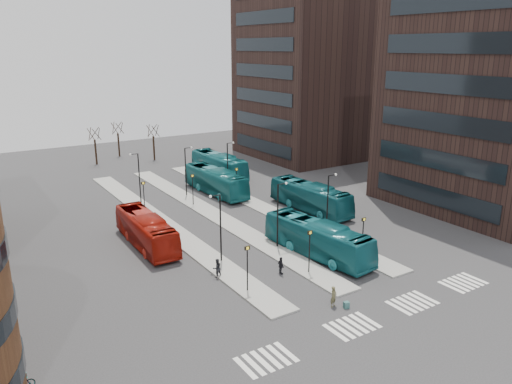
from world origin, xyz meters
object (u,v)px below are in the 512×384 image
red_bus (146,230)px  teal_bus_d (219,165)px  commuter_a (217,268)px  bicycle_far (19,384)px  teal_bus_b (216,181)px  teal_bus_a (318,239)px  teal_bus_c (310,197)px  suitcase (346,305)px  commuter_b (281,266)px  commuter_c (277,237)px  traveller (334,297)px

red_bus → teal_bus_d: bearing=47.9°
commuter_a → bicycle_far: bearing=21.8°
bicycle_far → teal_bus_b: bearing=-42.2°
teal_bus_a → teal_bus_b: teal_bus_b is taller
teal_bus_c → suitcase: bearing=-125.1°
suitcase → teal_bus_b: bearing=91.1°
teal_bus_b → commuter_a: (-11.42, -21.53, -0.85)m
red_bus → teal_bus_a: (12.14, -10.55, 0.08)m
commuter_b → bicycle_far: (-20.60, -4.24, -0.32)m
teal_bus_a → bicycle_far: (-25.60, -5.62, -1.18)m
teal_bus_b → commuter_b: (-6.68, -23.87, -0.90)m
teal_bus_c → teal_bus_d: bearing=90.5°
commuter_b → teal_bus_c: bearing=-38.9°
red_bus → teal_bus_a: 16.08m
teal_bus_a → commuter_a: 9.82m
teal_bus_d → commuter_a: (-16.02, -29.09, -0.88)m
commuter_a → commuter_c: commuter_a is taller
traveller → commuter_a: commuter_a is taller
red_bus → traveller: bearing=-67.3°
teal_bus_d → teal_bus_c: bearing=-87.3°
teal_bus_b → traveller: teal_bus_b is taller
suitcase → teal_bus_b: teal_bus_b is taller
suitcase → commuter_c: (2.74, 12.66, 0.51)m
traveller → red_bus: bearing=95.9°
suitcase → red_bus: size_ratio=0.04×
teal_bus_a → commuter_a: (-9.74, 0.96, -0.81)m
teal_bus_b → commuter_c: size_ratio=7.86×
teal_bus_d → commuter_b: size_ratio=8.02×
red_bus → traveller: red_bus is taller
teal_bus_c → teal_bus_d: (-1.28, 19.53, 0.07)m
red_bus → commuter_c: 12.43m
suitcase → traveller: bearing=144.8°
bicycle_far → teal_bus_a: bearing=-75.6°
teal_bus_b → commuter_b: bearing=-107.9°
commuter_b → bicycle_far: bearing=109.2°
commuter_b → bicycle_far: commuter_b is taller
teal_bus_b → traveller: bearing=-104.5°
commuter_c → red_bus: bearing=-111.6°
teal_bus_a → commuter_c: (-1.54, 4.12, -0.86)m
teal_bus_c → teal_bus_d: teal_bus_d is taller
teal_bus_c → commuter_c: size_ratio=7.66×
suitcase → teal_bus_c: bearing=70.1°
teal_bus_b → teal_bus_d: bearing=56.4°
suitcase → teal_bus_c: 22.48m
teal_bus_a → teal_bus_c: bearing=48.0°
red_bus → teal_bus_a: bearing=-39.7°
red_bus → commuter_c: red_bus is taller
teal_bus_a → commuter_a: size_ratio=7.22×
teal_bus_b → commuter_c: bearing=-102.2°
teal_bus_d → traveller: teal_bus_d is taller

